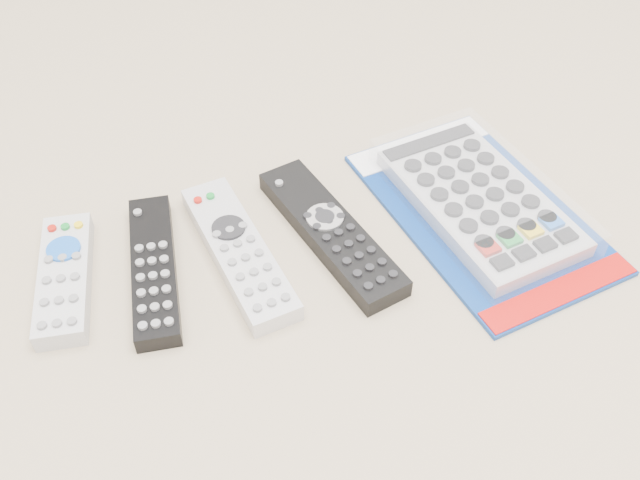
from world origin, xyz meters
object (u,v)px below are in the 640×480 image
object	(u,v)px
jumbo_remote_packaged	(480,199)
remote_large_black	(331,232)
remote_slim_black	(154,269)
remote_small_grey	(64,278)
remote_silver_dvd	(239,251)

from	to	relation	value
jumbo_remote_packaged	remote_large_black	bearing A→B (deg)	168.09
jumbo_remote_packaged	remote_slim_black	bearing A→B (deg)	168.56
remote_small_grey	remote_slim_black	distance (m)	0.09
remote_silver_dvd	remote_large_black	xyz separation A→B (m)	(0.10, -0.01, 0.00)
remote_large_black	jumbo_remote_packaged	size ratio (longest dim) A/B	0.71
remote_slim_black	remote_large_black	world-z (taller)	remote_large_black
remote_small_grey	remote_silver_dvd	bearing A→B (deg)	1.37
remote_slim_black	remote_silver_dvd	size ratio (longest dim) A/B	0.93
remote_small_grey	remote_large_black	bearing A→B (deg)	2.96
remote_slim_black	jumbo_remote_packaged	size ratio (longest dim) A/B	0.62
remote_slim_black	jumbo_remote_packaged	world-z (taller)	jumbo_remote_packaged
jumbo_remote_packaged	remote_small_grey	bearing A→B (deg)	167.21
remote_large_black	jumbo_remote_packaged	bearing A→B (deg)	-16.57
remote_silver_dvd	remote_large_black	world-z (taller)	same
remote_small_grey	remote_large_black	distance (m)	0.27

